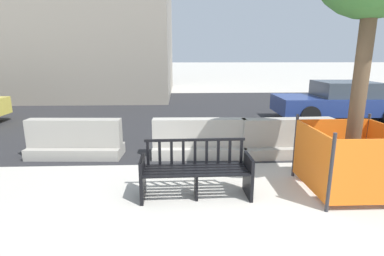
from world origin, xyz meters
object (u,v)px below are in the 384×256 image
object	(u,v)px
construction_fence	(350,157)
jersey_barrier_right	(287,141)
car_sedan_mid	(340,101)
jersey_barrier_centre	(199,141)
jersey_barrier_left	(75,142)
street_bench	(196,172)

from	to	relation	value
construction_fence	jersey_barrier_right	bearing A→B (deg)	101.99
jersey_barrier_right	car_sedan_mid	xyz separation A→B (m)	(3.10, 3.63, 0.31)
jersey_barrier_right	construction_fence	size ratio (longest dim) A/B	1.50
construction_fence	car_sedan_mid	xyz separation A→B (m)	(2.72, 5.43, 0.08)
jersey_barrier_centre	construction_fence	size ratio (longest dim) A/B	1.49
jersey_barrier_left	jersey_barrier_centre	bearing A→B (deg)	-1.40
jersey_barrier_left	construction_fence	distance (m)	5.36
street_bench	car_sedan_mid	distance (m)	7.59
jersey_barrier_right	street_bench	bearing A→B (deg)	-138.05
jersey_barrier_centre	jersey_barrier_left	world-z (taller)	same
jersey_barrier_left	car_sedan_mid	distance (m)	8.49
jersey_barrier_right	jersey_barrier_centre	bearing A→B (deg)	178.45
street_bench	jersey_barrier_right	distance (m)	2.82
jersey_barrier_centre	jersey_barrier_left	bearing A→B (deg)	178.60
street_bench	jersey_barrier_left	bearing A→B (deg)	141.45
construction_fence	jersey_barrier_centre	bearing A→B (deg)	141.30
jersey_barrier_left	car_sedan_mid	xyz separation A→B (m)	(7.72, 3.52, 0.31)
jersey_barrier_centre	car_sedan_mid	world-z (taller)	car_sedan_mid
street_bench	car_sedan_mid	xyz separation A→B (m)	(5.20, 5.52, 0.26)
jersey_barrier_centre	car_sedan_mid	distance (m)	6.18
jersey_barrier_centre	jersey_barrier_left	xyz separation A→B (m)	(-2.69, 0.07, 0.00)
jersey_barrier_centre	jersey_barrier_right	world-z (taller)	same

